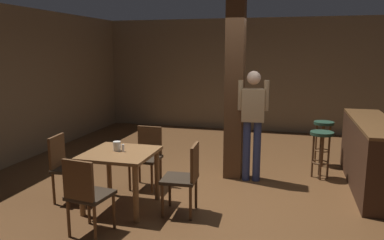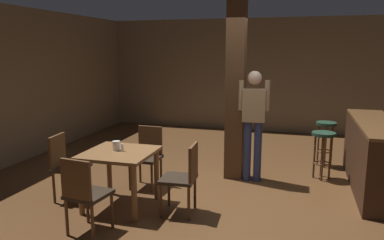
% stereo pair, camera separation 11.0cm
% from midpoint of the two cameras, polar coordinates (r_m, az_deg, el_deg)
% --- Properties ---
extents(ground_plane, '(10.80, 10.80, 0.00)m').
position_cam_midpoint_polar(ground_plane, '(5.47, 5.97, -11.22)').
color(ground_plane, brown).
extents(wall_back, '(8.00, 0.10, 2.80)m').
position_cam_midpoint_polar(wall_back, '(9.56, 11.03, 6.68)').
color(wall_back, '#756047').
rests_on(wall_back, ground_plane).
extents(pillar, '(0.28, 0.28, 2.80)m').
position_cam_midpoint_polar(pillar, '(5.89, 7.19, 4.42)').
color(pillar, '#4C301C').
rests_on(pillar, ground_plane).
extents(dining_table, '(0.86, 0.86, 0.75)m').
position_cam_midpoint_polar(dining_table, '(4.93, -10.31, -6.29)').
color(dining_table, brown).
rests_on(dining_table, ground_plane).
extents(chair_north, '(0.43, 0.43, 0.89)m').
position_cam_midpoint_polar(chair_north, '(5.64, -6.25, -5.08)').
color(chair_north, '#2D2319').
rests_on(chair_north, ground_plane).
extents(chair_west, '(0.46, 0.46, 0.89)m').
position_cam_midpoint_polar(chair_west, '(5.39, -18.09, -6.32)').
color(chair_west, '#2D2319').
rests_on(chair_west, ground_plane).
extents(chair_east, '(0.44, 0.44, 0.89)m').
position_cam_midpoint_polar(chair_east, '(4.67, -0.52, -8.38)').
color(chair_east, '#2D2319').
rests_on(chair_east, ground_plane).
extents(chair_south, '(0.47, 0.47, 0.89)m').
position_cam_midpoint_polar(chair_south, '(4.30, -15.42, -10.50)').
color(chair_south, '#2D2319').
rests_on(chair_south, ground_plane).
extents(napkin_cup, '(0.10, 0.10, 0.12)m').
position_cam_midpoint_polar(napkin_cup, '(4.93, -10.83, -3.87)').
color(napkin_cup, silver).
rests_on(napkin_cup, dining_table).
extents(salt_shaker, '(0.03, 0.03, 0.10)m').
position_cam_midpoint_polar(salt_shaker, '(4.87, -9.92, -4.17)').
color(salt_shaker, silver).
rests_on(salt_shaker, dining_table).
extents(standing_person, '(0.47, 0.23, 1.72)m').
position_cam_midpoint_polar(standing_person, '(5.80, 9.88, 0.29)').
color(standing_person, tan).
rests_on(standing_person, ground_plane).
extents(bar_counter, '(0.56, 2.32, 1.01)m').
position_cam_midpoint_polar(bar_counter, '(6.11, 25.55, -4.76)').
color(bar_counter, brown).
rests_on(bar_counter, ground_plane).
extents(bar_stool_near, '(0.36, 0.36, 0.76)m').
position_cam_midpoint_polar(bar_stool_near, '(6.27, 19.82, -3.43)').
color(bar_stool_near, '#1E3828').
rests_on(bar_stool_near, ground_plane).
extents(bar_stool_mid, '(0.35, 0.35, 0.79)m').
position_cam_midpoint_polar(bar_stool_mid, '(6.98, 20.13, -1.93)').
color(bar_stool_mid, '#1E3828').
rests_on(bar_stool_mid, ground_plane).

